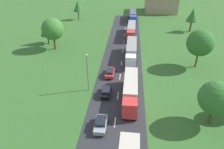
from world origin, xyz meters
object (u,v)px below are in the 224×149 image
Objects in this scene: truck_third at (131,51)px; tree_ash at (53,29)px; distant_building at (161,2)px; truck_fourth at (131,30)px; lamppost_second at (88,71)px; tree_birch at (216,98)px; truck_fifth at (133,15)px; tree_oak at (200,43)px; car_fourth at (106,92)px; tree_lime at (78,6)px; car_third at (101,124)px; truck_second at (130,90)px; tree_maple at (47,28)px; tree_elm at (193,15)px; car_fifth at (110,72)px.

tree_ash reaches higher than truck_third.
distant_building reaches higher than truck_third.
truck_third is 17.55m from truck_fourth.
lamppost_second is 1.04× the size of tree_birch.
truck_fifth is 39.35m from tree_ash.
tree_oak reaches higher than truck_third.
tree_lime is (-17.43, 52.86, 4.68)m from car_fourth.
truck_fourth is at bearing 84.38° from car_third.
truck_fifth is 3.48× the size of car_third.
tree_lime is at bearing 112.35° from truck_second.
car_fourth is at bearing -51.19° from tree_maple.
lamppost_second reaches higher than truck_fifth.
car_third is 81.24m from distant_building.
lamppost_second is at bearing -125.90° from tree_elm.
tree_lime reaches higher than tree_maple.
tree_elm is at bearing 53.33° from car_fifth.
lamppost_second reaches higher than tree_maple.
tree_ash is at bearing 141.20° from car_fifth.
lamppost_second is 48.96m from tree_elm.
lamppost_second reaches higher than car_fourth.
truck_third is 22.46m from tree_ash.
distant_building is (35.23, 17.52, -1.11)m from tree_lime.
car_third is (-4.70, -62.63, -1.22)m from truck_fifth.
car_third is at bearing -69.47° from lamppost_second.
tree_oak reaches higher than truck_fourth.
tree_maple is 0.80× the size of tree_ash.
tree_birch is 47.91m from tree_elm.
tree_ash reaches higher than car_third.
tree_ash is (-21.99, -32.41, 3.80)m from truck_fifth.
tree_elm is (20.13, -12.64, 3.59)m from truck_fifth.
distant_building reaches higher than car_fourth.
tree_maple is at bearing 139.00° from car_fifth.
lamppost_second is (-3.72, -6.10, 3.57)m from car_fifth.
car_fourth is 0.50× the size of lamppost_second.
tree_oak is at bearing -100.10° from tree_elm.
distant_building reaches higher than tree_birch.
tree_oak is (15.52, -3.23, 3.89)m from truck_third.
tree_maple is (-24.88, -9.09, 2.79)m from truck_fourth.
tree_elm reaches higher than lamppost_second.
car_fifth is at bearing 118.58° from truck_second.
truck_fifth is at bearing 84.78° from car_fourth.
truck_fifth is 1.98× the size of tree_maple.
car_fourth is 0.55× the size of tree_maple.
car_third is (-4.42, -8.05, -1.22)m from truck_second.
truck_third is at bearing -58.45° from tree_lime.
tree_maple is (-20.62, 34.23, 4.03)m from car_third.
car_third is (-4.42, -25.77, -1.37)m from truck_third.
tree_oak reaches higher than car_fourth.
tree_lime is (-37.58, 39.16, -0.62)m from tree_oak.
truck_second reaches higher than truck_fifth.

